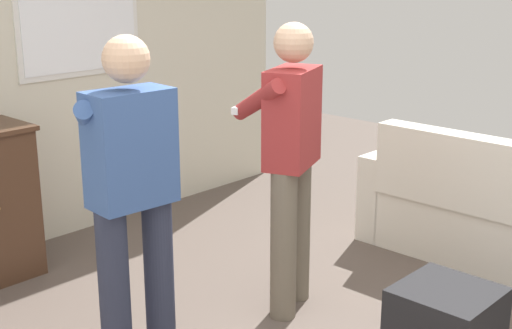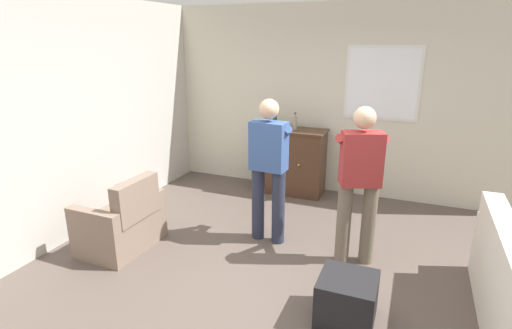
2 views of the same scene
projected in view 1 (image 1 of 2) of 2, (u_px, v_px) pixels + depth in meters
name	position (u px, v px, depth m)	size (l,w,h in m)	color
wall_back_with_window	(3.00, 51.00, 4.81)	(5.20, 0.15, 2.80)	beige
ottoman	(445.00, 325.00, 3.65)	(0.47, 0.47, 0.40)	black
person_standing_left	(131.00, 192.00, 3.38)	(0.56, 0.49, 1.68)	#282D42
person_standing_right	(290.00, 155.00, 4.02)	(0.52, 0.52, 1.68)	#6B6051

